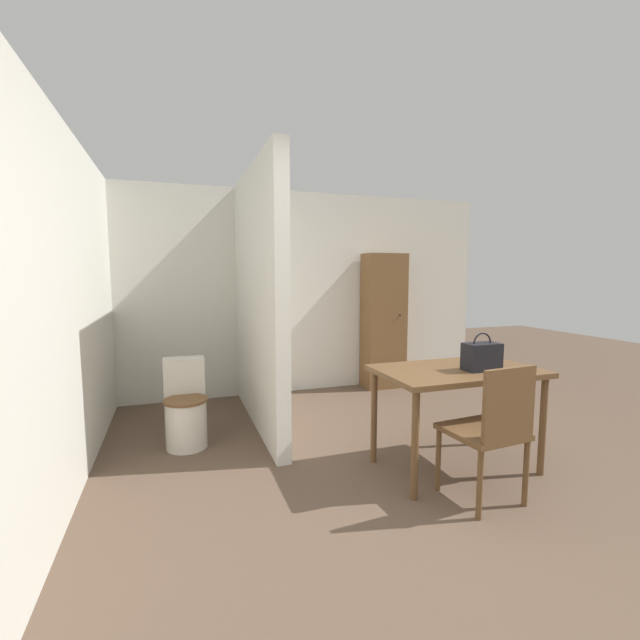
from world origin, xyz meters
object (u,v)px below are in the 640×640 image
Objects in this scene: dining_table at (457,380)px; wooden_chair at (491,428)px; toilet at (186,409)px; wooden_cabinet at (384,321)px; handbag at (482,356)px.

wooden_chair is at bearing -102.09° from dining_table.
toilet is 2.85m from wooden_cabinet.
handbag is (2.08, -1.26, 0.57)m from toilet.
wooden_chair reaches higher than toilet.
handbag is at bearing -100.52° from wooden_cabinet.
dining_table is 4.26× the size of handbag.
handbag is 2.48m from wooden_cabinet.
wooden_chair is 2.48m from toilet.
dining_table is at bearing -104.10° from wooden_cabinet.
dining_table is at bearing 73.38° from wooden_chair.
toilet is at bearing 133.33° from wooden_chair.
toilet is at bearing 149.31° from dining_table.
wooden_cabinet is at bearing 79.48° from handbag.
wooden_cabinet reaches higher than toilet.
dining_table is at bearing 142.54° from handbag.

